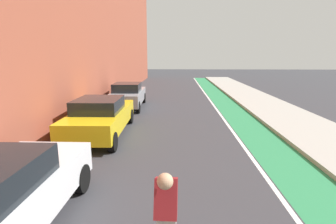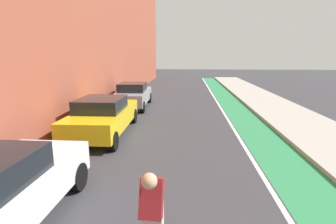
% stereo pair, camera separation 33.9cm
% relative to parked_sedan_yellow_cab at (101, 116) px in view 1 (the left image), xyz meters
% --- Properties ---
extents(ground_plane, '(97.80, 97.80, 0.00)m').
position_rel_parked_sedan_yellow_cab_xyz_m(ground_plane, '(3.03, 3.39, -0.79)').
color(ground_plane, '#38383D').
extents(bike_lane_paint, '(1.60, 44.45, 0.00)m').
position_rel_parked_sedan_yellow_cab_xyz_m(bike_lane_paint, '(6.31, 5.39, -0.79)').
color(bike_lane_paint, '#2D8451').
rests_on(bike_lane_paint, ground).
extents(lane_divider_stripe, '(0.12, 44.45, 0.00)m').
position_rel_parked_sedan_yellow_cab_xyz_m(lane_divider_stripe, '(5.41, 5.39, -0.79)').
color(lane_divider_stripe, white).
rests_on(lane_divider_stripe, ground).
extents(sidewalk_right, '(3.20, 44.45, 0.14)m').
position_rel_parked_sedan_yellow_cab_xyz_m(sidewalk_right, '(8.71, 5.39, -0.72)').
color(sidewalk_right, '#A8A59E').
rests_on(sidewalk_right, ground).
extents(parked_sedan_yellow_cab, '(2.05, 4.82, 1.53)m').
position_rel_parked_sedan_yellow_cab_xyz_m(parked_sedan_yellow_cab, '(0.00, 0.00, 0.00)').
color(parked_sedan_yellow_cab, yellow).
rests_on(parked_sedan_yellow_cab, ground).
extents(parked_sedan_silver, '(1.95, 4.42, 1.53)m').
position_rel_parked_sedan_yellow_cab_xyz_m(parked_sedan_silver, '(0.00, 5.61, -0.00)').
color(parked_sedan_silver, '#9EA0A8').
rests_on(parked_sedan_silver, ground).
extents(cyclist_mid, '(0.48, 1.75, 1.63)m').
position_rel_parked_sedan_yellow_cab_xyz_m(cyclist_mid, '(2.91, -6.48, 0.02)').
color(cyclist_mid, black).
rests_on(cyclist_mid, ground).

